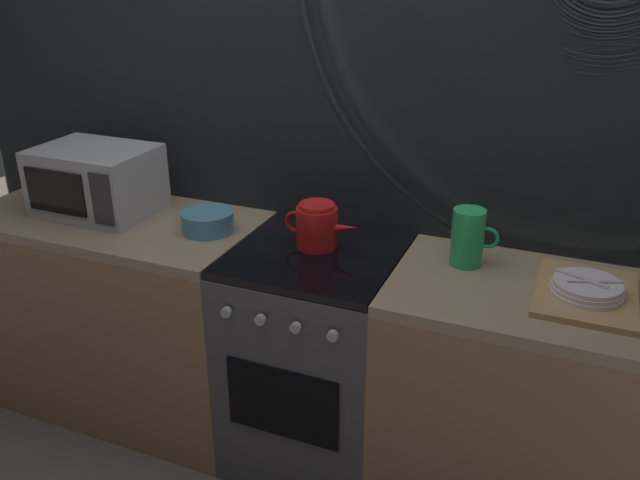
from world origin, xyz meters
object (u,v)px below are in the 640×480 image
at_px(microwave, 97,181).
at_px(mixing_bowl, 208,221).
at_px(stove_unit, 316,358).
at_px(dish_pile, 586,291).
at_px(kettle, 317,226).
at_px(pitcher, 468,237).

distance_m(microwave, mixing_bowl, 0.53).
height_order(stove_unit, dish_pile, dish_pile).
xyz_separation_m(stove_unit, kettle, (-0.02, 0.05, 0.53)).
bearing_deg(kettle, mixing_bowl, -175.97).
xyz_separation_m(pitcher, dish_pile, (0.39, -0.10, -0.08)).
distance_m(microwave, kettle, 0.96).
bearing_deg(stove_unit, microwave, 178.47).
xyz_separation_m(stove_unit, pitcher, (0.52, 0.11, 0.55)).
xyz_separation_m(microwave, pitcher, (1.49, 0.08, -0.03)).
bearing_deg(stove_unit, pitcher, 11.91).
bearing_deg(mixing_bowl, microwave, 179.22).
relative_size(kettle, pitcher, 1.42).
relative_size(kettle, dish_pile, 0.71).
height_order(microwave, kettle, microwave).
height_order(microwave, pitcher, microwave).
bearing_deg(kettle, dish_pile, -2.34).
bearing_deg(dish_pile, microwave, 179.58).
bearing_deg(dish_pile, kettle, 177.66).
height_order(pitcher, dish_pile, pitcher).
bearing_deg(pitcher, mixing_bowl, -174.72).
bearing_deg(mixing_bowl, kettle, 4.03).
distance_m(stove_unit, kettle, 0.53).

